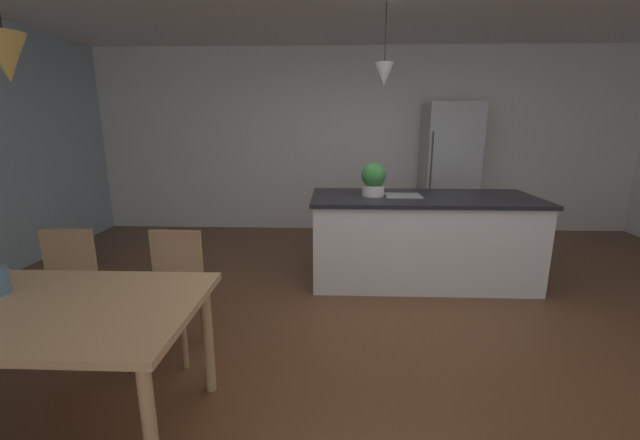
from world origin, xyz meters
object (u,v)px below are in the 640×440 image
object	(u,v)px
chair_far_right	(171,289)
potted_plant_on_island	(373,179)
chair_far_left	(62,287)
kitchen_island	(421,238)
dining_table	(22,317)
refrigerator	(448,171)

from	to	relation	value
chair_far_right	potted_plant_on_island	world-z (taller)	potted_plant_on_island
chair_far_left	kitchen_island	world-z (taller)	kitchen_island
potted_plant_on_island	chair_far_left	bearing A→B (deg)	-148.61
dining_table	refrigerator	xyz separation A→B (m)	(3.17, 4.01, 0.27)
chair_far_right	kitchen_island	distance (m)	2.51
dining_table	potted_plant_on_island	world-z (taller)	potted_plant_on_island
chair_far_right	potted_plant_on_island	distance (m)	2.19
chair_far_right	dining_table	bearing A→B (deg)	-115.45
dining_table	kitchen_island	size ratio (longest dim) A/B	0.78
kitchen_island	refrigerator	distance (m)	1.95
chair_far_right	refrigerator	world-z (taller)	refrigerator
refrigerator	dining_table	bearing A→B (deg)	-128.32
chair_far_right	refrigerator	xyz separation A→B (m)	(2.77, 3.17, 0.48)
dining_table	chair_far_right	bearing A→B (deg)	64.55
chair_far_left	refrigerator	size ratio (longest dim) A/B	0.46
chair_far_right	potted_plant_on_island	bearing A→B (deg)	42.75
kitchen_island	potted_plant_on_island	distance (m)	0.80
chair_far_left	kitchen_island	distance (m)	3.19
kitchen_island	potted_plant_on_island	world-z (taller)	potted_plant_on_island
refrigerator	chair_far_left	bearing A→B (deg)	-138.33
chair_far_left	refrigerator	distance (m)	4.80
dining_table	chair_far_right	xyz separation A→B (m)	(0.40, 0.83, -0.20)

